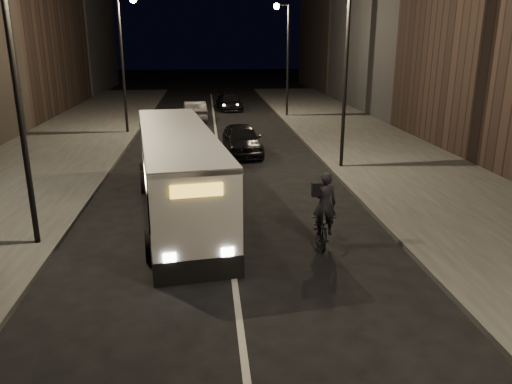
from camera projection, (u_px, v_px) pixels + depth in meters
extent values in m
plane|color=black|center=(238.00, 307.00, 11.35)|extent=(180.00, 180.00, 0.00)
cube|color=#343432|center=(386.00, 156.00, 25.44)|extent=(7.00, 70.00, 0.16)
cube|color=#343432|center=(42.00, 164.00, 23.83)|extent=(7.00, 70.00, 0.16)
cylinder|color=black|center=(345.00, 78.00, 22.06)|extent=(0.16, 0.16, 8.00)
cylinder|color=black|center=(288.00, 62.00, 37.27)|extent=(0.16, 0.16, 8.00)
cube|color=black|center=(283.00, 5.00, 36.04)|extent=(0.90, 0.08, 0.08)
sphere|color=#FFD18C|center=(276.00, 6.00, 36.03)|extent=(0.44, 0.44, 0.44)
cylinder|color=black|center=(19.00, 104.00, 13.39)|extent=(0.16, 0.16, 8.00)
cylinder|color=black|center=(123.00, 67.00, 30.50)|extent=(0.16, 0.16, 8.00)
cube|color=silver|center=(178.00, 173.00, 17.07)|extent=(3.69, 10.96, 2.87)
cube|color=black|center=(178.00, 162.00, 16.95)|extent=(3.71, 10.61, 1.03)
cube|color=silver|center=(176.00, 133.00, 16.66)|extent=(3.70, 10.96, 0.16)
cube|color=gold|center=(197.00, 190.00, 11.79)|extent=(1.26, 0.28, 0.31)
cylinder|color=black|center=(151.00, 245.00, 13.62)|extent=(0.43, 0.93, 0.90)
cylinder|color=black|center=(231.00, 238.00, 14.12)|extent=(0.43, 0.93, 0.90)
cylinder|color=black|center=(144.00, 177.00, 20.28)|extent=(0.43, 0.93, 0.90)
cylinder|color=black|center=(199.00, 174.00, 20.78)|extent=(0.43, 0.93, 0.90)
imported|color=black|center=(322.00, 227.00, 14.76)|extent=(0.90, 2.01, 1.02)
imported|color=black|center=(325.00, 204.00, 14.33)|extent=(0.73, 0.52, 1.87)
imported|color=black|center=(242.00, 139.00, 26.10)|extent=(2.08, 4.70, 1.57)
imported|color=#363638|center=(195.00, 111.00, 36.65)|extent=(1.90, 4.55, 1.46)
imported|color=black|center=(230.00, 102.00, 42.37)|extent=(2.35, 4.71, 1.31)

